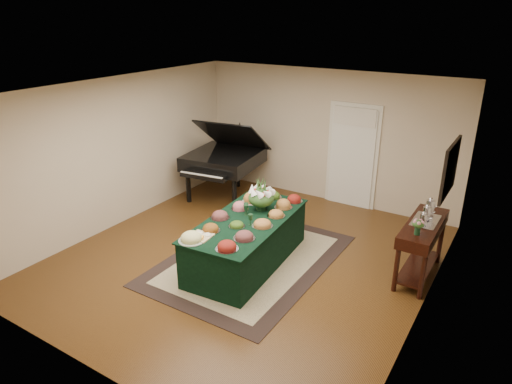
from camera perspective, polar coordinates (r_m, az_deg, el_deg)
The scene contains 14 objects.
ground at distance 7.52m, azimuth -1.22°, elevation -8.18°, with size 6.00×6.00×0.00m, color black.
area_rug at distance 7.45m, azimuth -0.73°, elevation -8.44°, with size 2.33×3.26×0.01m.
kitchen_doorway at distance 9.33m, azimuth 11.93°, elevation 4.29°, with size 1.05×0.07×2.10m.
buffet_table at distance 7.18m, azimuth -1.14°, elevation -6.19°, with size 1.27×2.39×0.77m.
food_platters at distance 7.04m, azimuth -1.17°, elevation -2.92°, with size 1.02×2.33×0.14m.
cutting_board at distance 6.53m, azimuth -6.89°, elevation -5.25°, with size 0.33×0.33×0.10m.
green_goblets at distance 7.03m, azimuth -1.08°, elevation -2.57°, with size 0.36×0.39×0.18m.
floral_centerpiece at distance 7.25m, azimuth 0.66°, elevation -0.37°, with size 0.43×0.43×0.43m.
grand_piano at distance 9.62m, azimuth -4.05°, elevation 4.16°, with size 1.63×1.82×1.71m.
wicker_basket at distance 8.88m, azimuth -0.52°, elevation -2.24°, with size 0.43×0.43×0.27m, color olive.
mahogany_sideboard at distance 7.14m, azimuth 20.09°, elevation -5.05°, with size 0.45×1.38×0.89m.
tea_service at distance 7.10m, azimuth 20.59°, elevation -2.47°, with size 0.34×0.58×0.30m.
pink_bouquet at distance 6.60m, azimuth 19.62°, elevation -3.84°, with size 0.18×0.18×0.23m.
wall_painting at distance 6.72m, azimuth 23.07°, elevation 2.63°, with size 0.05×0.95×0.75m.
Camera 1 is at (3.58, -5.44, 3.76)m, focal length 32.00 mm.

